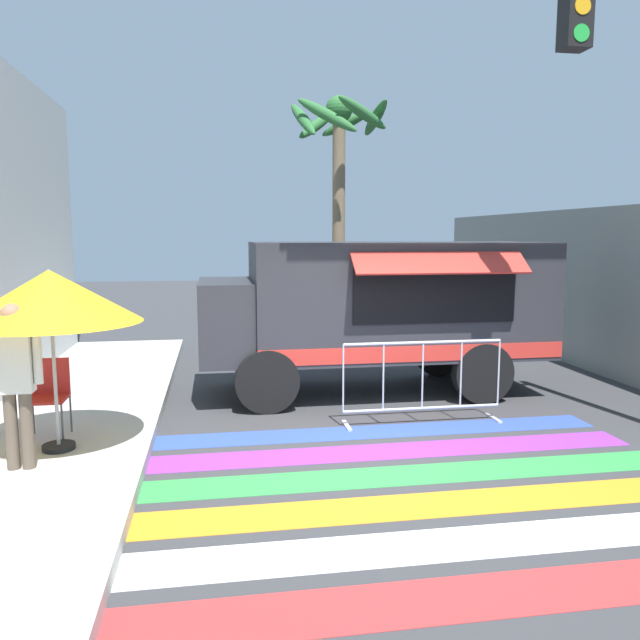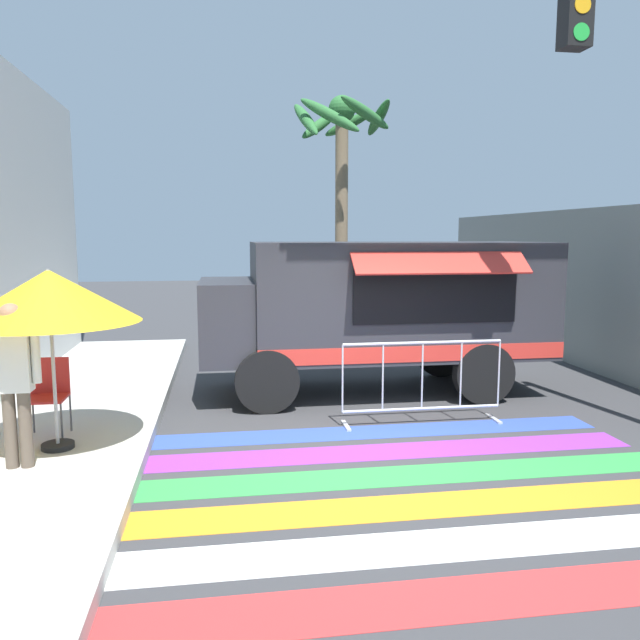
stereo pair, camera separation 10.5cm
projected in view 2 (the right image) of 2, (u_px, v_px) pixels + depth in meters
The scene contains 10 objects.
ground_plane at pixel (377, 460), 7.17m from camera, with size 60.00×60.00×0.00m, color #38383A.
concrete_wall_right at pixel (634, 296), 10.70m from camera, with size 0.20×16.00×3.09m.
crosswalk_painted at pixel (398, 490), 6.30m from camera, with size 6.40×4.36×0.01m.
food_truck at pixel (372, 304), 10.12m from camera, with size 5.53×2.55×2.46m.
traffic_signal_pole at pixel (620, 100), 7.55m from camera, with size 4.75×0.29×6.10m.
patio_umbrella at pixel (49, 297), 6.86m from camera, with size 1.97×1.97×2.04m.
folding_chair at pixel (48, 389), 7.50m from camera, with size 0.46×0.46×0.93m.
vendor_person at pixel (14, 375), 6.39m from camera, with size 0.53×0.23×1.73m.
barricade_front at pixel (422, 382), 8.51m from camera, with size 2.24×0.44×1.15m.
palm_tree at pixel (341, 160), 13.92m from camera, with size 2.19×2.14×5.65m.
Camera 2 is at (-1.70, -6.71, 2.56)m, focal length 35.00 mm.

